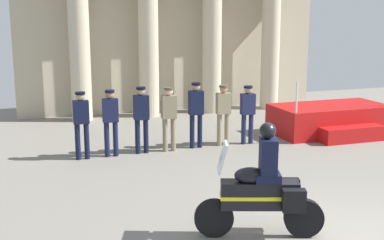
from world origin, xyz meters
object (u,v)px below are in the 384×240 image
(officer_in_row_2, at_px, (141,114))
(motorcycle_with_rider, at_px, (264,190))
(officer_in_row_3, at_px, (169,114))
(officer_in_row_0, at_px, (81,120))
(officer_in_row_5, at_px, (223,110))
(officer_in_row_4, at_px, (196,110))
(reviewing_stand, at_px, (331,120))
(officer_in_row_1, at_px, (111,118))
(officer_in_row_6, at_px, (248,110))

(officer_in_row_2, distance_m, motorcycle_with_rider, 5.65)
(officer_in_row_3, bearing_deg, officer_in_row_0, 3.59)
(officer_in_row_0, distance_m, officer_in_row_5, 3.81)
(officer_in_row_4, bearing_deg, motorcycle_with_rider, 84.21)
(officer_in_row_0, bearing_deg, officer_in_row_3, -176.41)
(officer_in_row_3, relative_size, officer_in_row_5, 1.02)
(officer_in_row_3, xyz_separation_m, officer_in_row_4, (0.78, 0.10, 0.04))
(officer_in_row_0, bearing_deg, officer_in_row_5, -175.26)
(reviewing_stand, height_order, officer_in_row_1, reviewing_stand)
(officer_in_row_6, bearing_deg, reviewing_stand, -171.33)
(officer_in_row_3, xyz_separation_m, officer_in_row_5, (1.56, 0.10, -0.02))
(reviewing_stand, relative_size, officer_in_row_0, 2.02)
(officer_in_row_1, height_order, officer_in_row_3, officer_in_row_1)
(officer_in_row_2, distance_m, officer_in_row_5, 2.29)
(officer_in_row_3, relative_size, officer_in_row_6, 1.04)
(officer_in_row_1, height_order, officer_in_row_5, officer_in_row_1)
(officer_in_row_5, bearing_deg, officer_in_row_2, 4.48)
(reviewing_stand, xyz_separation_m, officer_in_row_4, (-4.38, -0.25, 0.63))
(officer_in_row_1, height_order, officer_in_row_6, officer_in_row_1)
(officer_in_row_1, bearing_deg, reviewing_stand, -174.19)
(officer_in_row_1, bearing_deg, officer_in_row_5, -175.20)
(officer_in_row_6, bearing_deg, motorcycle_with_rider, 70.19)
(officer_in_row_0, distance_m, officer_in_row_4, 3.03)
(officer_in_row_6, bearing_deg, officer_in_row_2, 3.06)
(officer_in_row_0, height_order, officer_in_row_4, officer_in_row_4)
(officer_in_row_5, bearing_deg, motorcycle_with_rider, 76.66)
(officer_in_row_5, height_order, officer_in_row_6, officer_in_row_5)
(officer_in_row_1, xyz_separation_m, motorcycle_with_rider, (1.46, -5.56, -0.21))
(officer_in_row_0, height_order, officer_in_row_3, officer_in_row_3)
(officer_in_row_1, bearing_deg, officer_in_row_2, -174.29)
(officer_in_row_2, xyz_separation_m, officer_in_row_6, (2.99, 0.02, -0.07))
(reviewing_stand, relative_size, motorcycle_with_rider, 1.69)
(officer_in_row_5, bearing_deg, officer_in_row_4, 2.67)
(officer_in_row_2, distance_m, officer_in_row_4, 1.51)
(officer_in_row_1, distance_m, officer_in_row_5, 3.09)
(officer_in_row_5, xyz_separation_m, officer_in_row_6, (0.70, -0.05, -0.03))
(officer_in_row_1, height_order, officer_in_row_2, officer_in_row_2)
(officer_in_row_2, height_order, officer_in_row_3, officer_in_row_2)
(officer_in_row_2, distance_m, officer_in_row_6, 2.99)
(officer_in_row_0, relative_size, officer_in_row_6, 1.04)
(officer_in_row_2, height_order, officer_in_row_5, officer_in_row_2)
(officer_in_row_3, bearing_deg, officer_in_row_2, 0.36)
(officer_in_row_2, bearing_deg, officer_in_row_6, -176.94)
(officer_in_row_1, xyz_separation_m, officer_in_row_6, (3.79, 0.06, -0.05))
(officer_in_row_0, height_order, officer_in_row_6, officer_in_row_0)
(officer_in_row_1, bearing_deg, officer_in_row_3, -176.83)
(officer_in_row_5, xyz_separation_m, motorcycle_with_rider, (-1.63, -5.68, -0.19))
(officer_in_row_1, relative_size, officer_in_row_4, 0.96)
(reviewing_stand, relative_size, officer_in_row_5, 2.05)
(officer_in_row_0, relative_size, motorcycle_with_rider, 0.84)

